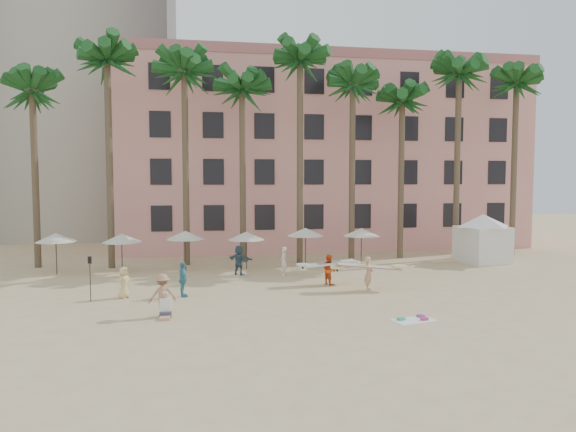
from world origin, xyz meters
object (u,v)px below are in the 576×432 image
(pink_hotel, at_px, (319,158))
(carrier_yellow, at_px, (369,271))
(carrier_white, at_px, (329,268))
(cabana, at_px, (483,234))

(pink_hotel, height_order, carrier_yellow, pink_hotel)
(carrier_yellow, distance_m, carrier_white, 2.54)
(cabana, bearing_deg, carrier_yellow, -145.22)
(pink_hotel, distance_m, carrier_white, 20.90)
(pink_hotel, bearing_deg, carrier_white, -101.04)
(cabana, distance_m, carrier_white, 14.20)
(pink_hotel, xyz_separation_m, carrier_yellow, (-2.02, -21.15, -6.96))
(cabana, bearing_deg, pink_hotel, 124.14)
(carrier_yellow, bearing_deg, pink_hotel, 84.53)
(carrier_white, bearing_deg, cabana, 24.56)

